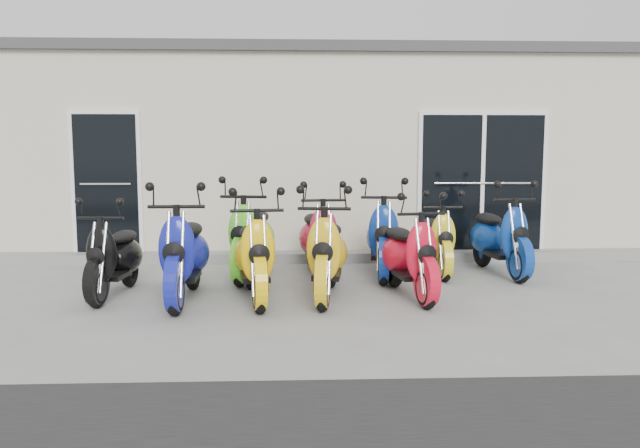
# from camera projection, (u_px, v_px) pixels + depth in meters

# --- Properties ---
(ground) EXTENTS (80.00, 80.00, 0.00)m
(ground) POSITION_uv_depth(u_px,v_px,m) (322.00, 290.00, 7.63)
(ground) COLOR gray
(ground) RESTS_ON ground
(building) EXTENTS (14.00, 6.00, 3.20)m
(building) POSITION_uv_depth(u_px,v_px,m) (311.00, 156.00, 12.60)
(building) COLOR beige
(building) RESTS_ON ground
(roof_cap) EXTENTS (14.20, 6.20, 0.16)m
(roof_cap) POSITION_uv_depth(u_px,v_px,m) (311.00, 71.00, 12.40)
(roof_cap) COLOR #3F3F42
(roof_cap) RESTS_ON building
(front_step) EXTENTS (14.00, 0.40, 0.15)m
(front_step) POSITION_uv_depth(u_px,v_px,m) (316.00, 257.00, 9.62)
(front_step) COLOR gray
(front_step) RESTS_ON ground
(door_left) EXTENTS (1.07, 0.08, 2.22)m
(door_left) POSITION_uv_depth(u_px,v_px,m) (107.00, 180.00, 9.51)
(door_left) COLOR black
(door_left) RESTS_ON front_step
(door_right) EXTENTS (2.02, 0.08, 2.22)m
(door_right) POSITION_uv_depth(u_px,v_px,m) (482.00, 179.00, 9.74)
(door_right) COLOR black
(door_right) RESTS_ON front_step
(scooter_front_black) EXTENTS (0.71, 1.66, 1.19)m
(scooter_front_black) POSITION_uv_depth(u_px,v_px,m) (114.00, 246.00, 7.26)
(scooter_front_black) COLOR black
(scooter_front_black) RESTS_ON ground
(scooter_front_blue) EXTENTS (0.70, 1.88, 1.38)m
(scooter_front_blue) POSITION_uv_depth(u_px,v_px,m) (184.00, 241.00, 7.02)
(scooter_front_blue) COLOR #141B96
(scooter_front_blue) RESTS_ON ground
(scooter_front_orange_a) EXTENTS (0.91, 1.87, 1.32)m
(scooter_front_orange_a) POSITION_uv_depth(u_px,v_px,m) (254.00, 243.00, 7.06)
(scooter_front_orange_a) COLOR yellow
(scooter_front_orange_a) RESTS_ON ground
(scooter_front_orange_b) EXTENTS (0.89, 1.88, 1.34)m
(scooter_front_orange_b) POSITION_uv_depth(u_px,v_px,m) (327.00, 241.00, 7.16)
(scooter_front_orange_b) COLOR gold
(scooter_front_orange_b) RESTS_ON ground
(scooter_front_red) EXTENTS (0.88, 1.78, 1.26)m
(scooter_front_red) POSITION_uv_depth(u_px,v_px,m) (409.00, 244.00, 7.22)
(scooter_front_red) COLOR red
(scooter_front_red) RESTS_ON ground
(scooter_back_green) EXTENTS (0.97, 1.96, 1.39)m
(scooter_back_green) POSITION_uv_depth(u_px,v_px,m) (251.00, 226.00, 8.36)
(scooter_back_green) COLOR #54CB23
(scooter_back_green) RESTS_ON ground
(scooter_back_red) EXTENTS (0.85, 1.85, 1.32)m
(scooter_back_red) POSITION_uv_depth(u_px,v_px,m) (318.00, 228.00, 8.45)
(scooter_back_red) COLOR #B91433
(scooter_back_red) RESTS_ON ground
(scooter_back_blue) EXTENTS (0.88, 1.92, 1.37)m
(scooter_back_blue) POSITION_uv_depth(u_px,v_px,m) (383.00, 226.00, 8.45)
(scooter_back_blue) COLOR navy
(scooter_back_blue) RESTS_ON ground
(scooter_back_yellow) EXTENTS (0.62, 1.62, 1.19)m
(scooter_back_yellow) POSITION_uv_depth(u_px,v_px,m) (437.00, 231.00, 8.61)
(scooter_back_yellow) COLOR yellow
(scooter_back_yellow) RESTS_ON ground
(scooter_back_extra) EXTENTS (0.85, 1.85, 1.32)m
(scooter_back_extra) POSITION_uv_depth(u_px,v_px,m) (500.00, 227.00, 8.55)
(scooter_back_extra) COLOR navy
(scooter_back_extra) RESTS_ON ground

